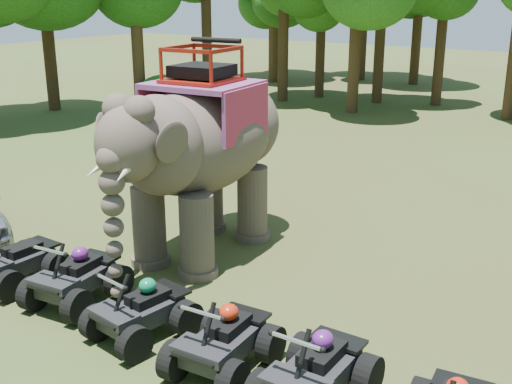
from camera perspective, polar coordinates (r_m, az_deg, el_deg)
ground at (r=12.63m, az=-3.12°, el=-9.62°), size 110.00×110.00×0.00m
elephant at (r=14.16m, az=-4.86°, el=3.63°), size 3.02×5.84×4.73m
atv_0 at (r=13.92m, az=-20.55°, el=-5.18°), size 1.30×1.77×1.30m
atv_1 at (r=12.73m, az=-15.75°, el=-6.73°), size 1.53×1.96×1.35m
atv_2 at (r=11.31m, az=-10.17°, el=-9.68°), size 1.50×1.90×1.30m
atv_3 at (r=10.24m, az=-2.91°, el=-12.38°), size 1.43×1.88×1.33m
atv_4 at (r=9.51m, az=5.41°, el=-14.85°), size 1.38×1.88×1.38m
tree_28 at (r=33.12m, az=-18.21°, el=15.13°), size 6.68×6.68×9.54m
tree_29 at (r=31.29m, az=-10.61°, el=14.77°), size 6.06×6.06×8.66m
tree_30 at (r=34.60m, az=-4.42°, el=14.41°), size 5.33×5.33×7.61m
tree_31 at (r=34.27m, az=2.46°, el=15.25°), size 6.03×6.03×8.61m
tree_32 at (r=31.20m, az=8.86°, el=14.44°), size 5.75×5.75×8.21m
tree_33 at (r=34.22m, az=16.16°, el=13.37°), size 5.01×5.01×7.16m
tree_35 at (r=43.78m, az=2.41°, el=16.07°), size 6.33×6.33×9.04m
tree_36 at (r=41.48m, az=14.26°, el=15.57°), size 6.43×6.43×9.18m
tree_37 at (r=34.29m, az=11.02°, el=14.14°), size 5.35×5.35×7.64m
tree_39 at (r=41.35m, az=1.52°, el=15.04°), size 5.37×5.37×7.68m
tree_40 at (r=41.29m, az=1.64°, el=14.81°), size 5.15×5.15×7.36m
tree_42 at (r=35.71m, az=5.79°, el=14.00°), size 4.92×4.92×7.03m
tree_43 at (r=42.90m, az=9.59°, el=16.49°), size 7.04×7.04×10.06m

